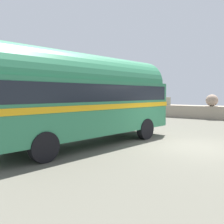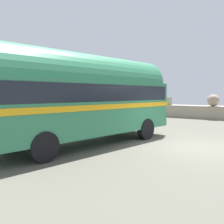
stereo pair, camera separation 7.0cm
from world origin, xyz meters
The scene contains 2 objects.
ground centered at (0.00, 0.00, 0.01)m, with size 32.00×26.00×0.02m.
vintage_coach centered at (-3.79, -2.07, 2.05)m, with size 3.78×8.86×3.70m.
Camera 2 is at (2.71, -9.45, 2.11)m, focal length 38.04 mm.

